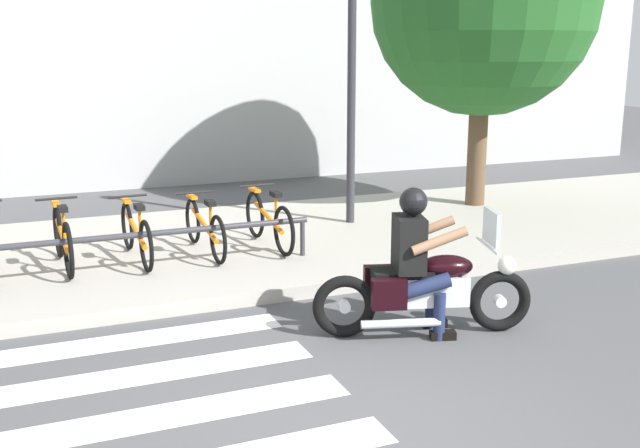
{
  "coord_description": "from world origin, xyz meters",
  "views": [
    {
      "loc": [
        -2.15,
        -4.42,
        2.69
      ],
      "look_at": [
        0.88,
        2.91,
        0.82
      ],
      "focal_mm": 42.77,
      "sensor_mm": 36.0,
      "label": 1
    }
  ],
  "objects_px": {
    "motorcycle": "(425,289)",
    "bike_rack": "(106,240)",
    "bicycle_2": "(63,238)",
    "tree_near_rack": "(484,2)",
    "rider": "(417,252)",
    "street_lamp": "(352,62)",
    "bicycle_5": "(269,220)",
    "bicycle_3": "(136,233)",
    "bicycle_4": "(205,227)"
  },
  "relations": [
    {
      "from": "motorcycle",
      "to": "rider",
      "type": "xyz_separation_m",
      "value": [
        -0.07,
        0.03,
        0.36
      ]
    },
    {
      "from": "bicycle_4",
      "to": "tree_near_rack",
      "type": "bearing_deg",
      "value": 14.83
    },
    {
      "from": "bicycle_4",
      "to": "rider",
      "type": "bearing_deg",
      "value": -67.56
    },
    {
      "from": "bicycle_2",
      "to": "bicycle_5",
      "type": "bearing_deg",
      "value": 0.01
    },
    {
      "from": "bike_rack",
      "to": "tree_near_rack",
      "type": "bearing_deg",
      "value": 16.78
    },
    {
      "from": "bicycle_4",
      "to": "bike_rack",
      "type": "height_order",
      "value": "bicycle_4"
    },
    {
      "from": "rider",
      "to": "bicycle_3",
      "type": "bearing_deg",
      "value": 124.47
    },
    {
      "from": "motorcycle",
      "to": "bike_rack",
      "type": "height_order",
      "value": "motorcycle"
    },
    {
      "from": "bicycle_5",
      "to": "street_lamp",
      "type": "relative_size",
      "value": 0.41
    },
    {
      "from": "rider",
      "to": "bicycle_3",
      "type": "relative_size",
      "value": 0.84
    },
    {
      "from": "bicycle_3",
      "to": "bike_rack",
      "type": "height_order",
      "value": "bicycle_3"
    },
    {
      "from": "street_lamp",
      "to": "motorcycle",
      "type": "bearing_deg",
      "value": -104.85
    },
    {
      "from": "bicycle_2",
      "to": "tree_near_rack",
      "type": "bearing_deg",
      "value": 11.13
    },
    {
      "from": "bicycle_2",
      "to": "bicycle_5",
      "type": "height_order",
      "value": "bicycle_2"
    },
    {
      "from": "bicycle_2",
      "to": "bicycle_3",
      "type": "relative_size",
      "value": 0.95
    },
    {
      "from": "rider",
      "to": "bicycle_4",
      "type": "height_order",
      "value": "rider"
    },
    {
      "from": "bike_rack",
      "to": "tree_near_rack",
      "type": "distance_m",
      "value": 6.91
    },
    {
      "from": "motorcycle",
      "to": "rider",
      "type": "distance_m",
      "value": 0.37
    },
    {
      "from": "bicycle_5",
      "to": "rider",
      "type": "bearing_deg",
      "value": -82.05
    },
    {
      "from": "bicycle_4",
      "to": "street_lamp",
      "type": "xyz_separation_m",
      "value": [
        2.39,
        0.87,
        1.97
      ]
    },
    {
      "from": "bike_rack",
      "to": "tree_near_rack",
      "type": "relative_size",
      "value": 0.94
    },
    {
      "from": "bike_rack",
      "to": "tree_near_rack",
      "type": "xyz_separation_m",
      "value": [
        6.07,
        1.83,
        2.75
      ]
    },
    {
      "from": "bicycle_2",
      "to": "bicycle_3",
      "type": "distance_m",
      "value": 0.84
    },
    {
      "from": "street_lamp",
      "to": "tree_near_rack",
      "type": "xyz_separation_m",
      "value": [
        2.42,
        0.4,
        0.87
      ]
    },
    {
      "from": "motorcycle",
      "to": "tree_near_rack",
      "type": "relative_size",
      "value": 0.4
    },
    {
      "from": "street_lamp",
      "to": "bicycle_4",
      "type": "bearing_deg",
      "value": -159.92
    },
    {
      "from": "motorcycle",
      "to": "tree_near_rack",
      "type": "distance_m",
      "value": 6.28
    },
    {
      "from": "bike_rack",
      "to": "bicycle_2",
      "type": "bearing_deg",
      "value": 127.14
    },
    {
      "from": "bike_rack",
      "to": "rider",
      "type": "bearing_deg",
      "value": -44.85
    },
    {
      "from": "bicycle_3",
      "to": "bike_rack",
      "type": "bearing_deg",
      "value": -127.05
    },
    {
      "from": "bicycle_2",
      "to": "motorcycle",
      "type": "bearing_deg",
      "value": -45.68
    },
    {
      "from": "motorcycle",
      "to": "street_lamp",
      "type": "relative_size",
      "value": 0.51
    },
    {
      "from": "bicycle_2",
      "to": "street_lamp",
      "type": "xyz_separation_m",
      "value": [
        4.07,
        0.88,
        1.95
      ]
    },
    {
      "from": "bicycle_2",
      "to": "bike_rack",
      "type": "xyz_separation_m",
      "value": [
        0.42,
        -0.55,
        0.07
      ]
    },
    {
      "from": "rider",
      "to": "bike_rack",
      "type": "bearing_deg",
      "value": 135.15
    },
    {
      "from": "rider",
      "to": "bicycle_2",
      "type": "xyz_separation_m",
      "value": [
        -2.94,
        3.06,
        -0.31
      ]
    },
    {
      "from": "bike_rack",
      "to": "tree_near_rack",
      "type": "height_order",
      "value": "tree_near_rack"
    },
    {
      "from": "bicycle_4",
      "to": "bicycle_5",
      "type": "relative_size",
      "value": 1.02
    },
    {
      "from": "bicycle_2",
      "to": "bicycle_5",
      "type": "distance_m",
      "value": 2.52
    },
    {
      "from": "bike_rack",
      "to": "street_lamp",
      "type": "bearing_deg",
      "value": 21.4
    },
    {
      "from": "bicycle_2",
      "to": "street_lamp",
      "type": "bearing_deg",
      "value": 12.16
    },
    {
      "from": "rider",
      "to": "street_lamp",
      "type": "distance_m",
      "value": 4.41
    },
    {
      "from": "rider",
      "to": "bicycle_2",
      "type": "distance_m",
      "value": 4.26
    },
    {
      "from": "street_lamp",
      "to": "bicycle_2",
      "type": "bearing_deg",
      "value": -167.84
    },
    {
      "from": "bicycle_3",
      "to": "bike_rack",
      "type": "relative_size",
      "value": 0.35
    },
    {
      "from": "bicycle_2",
      "to": "bike_rack",
      "type": "distance_m",
      "value": 0.7
    },
    {
      "from": "motorcycle",
      "to": "street_lamp",
      "type": "distance_m",
      "value": 4.57
    },
    {
      "from": "bicycle_4",
      "to": "street_lamp",
      "type": "bearing_deg",
      "value": 20.08
    },
    {
      "from": "rider",
      "to": "bicycle_4",
      "type": "distance_m",
      "value": 3.33
    },
    {
      "from": "bicycle_3",
      "to": "bicycle_2",
      "type": "bearing_deg",
      "value": -179.91
    }
  ]
}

